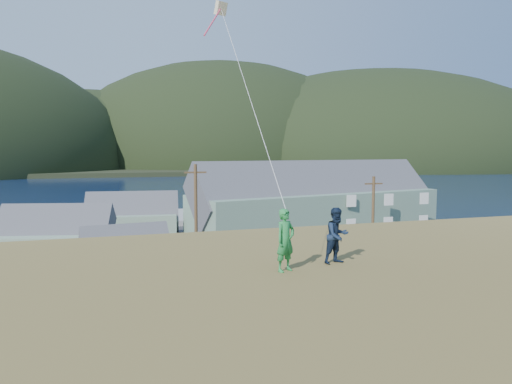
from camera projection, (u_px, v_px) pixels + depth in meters
ground at (195, 302)px, 32.13m from camera, size 900.00×900.00×0.00m
grass_strip at (201, 311)px, 30.22m from camera, size 110.00×8.00×0.10m
waterfront_lot at (168, 251)px, 48.30m from camera, size 72.00×36.00×0.12m
wharf at (111, 220)px, 68.39m from camera, size 26.00×14.00×0.90m
far_shore at (122, 165)px, 346.13m from camera, size 900.00×320.00×2.00m
far_hills at (178, 165)px, 308.34m from camera, size 760.00×265.00×143.00m
lodge at (319, 202)px, 56.80m from camera, size 33.88×15.81×11.50m
shed_palegreen_near at (55, 240)px, 40.80m from camera, size 10.81×8.03×7.09m
shed_white at (126, 255)px, 37.15m from camera, size 7.56×5.52×5.57m
shed_palegreen_far at (133, 219)px, 53.84m from camera, size 11.24×7.17×7.17m
utility_poles at (178, 235)px, 32.87m from camera, size 33.46×0.24×9.56m
parked_cars at (73, 241)px, 49.83m from camera, size 26.76×13.28×1.53m
kite_flyer_green at (285, 240)px, 12.65m from camera, size 0.76×0.65×1.75m
kite_flyer_navy at (337, 236)px, 13.57m from camera, size 0.95×0.82×1.67m
kite_rig at (220, 13)px, 18.83m from camera, size 0.91×4.09×10.75m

